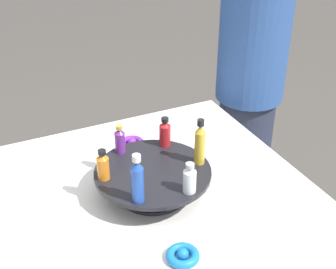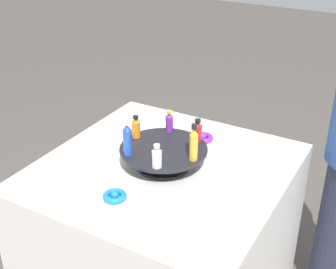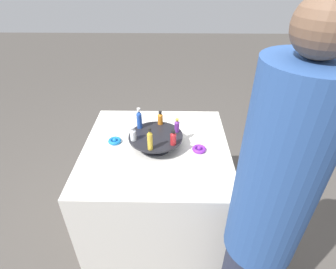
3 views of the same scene
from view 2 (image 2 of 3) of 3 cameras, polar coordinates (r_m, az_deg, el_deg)
party_table at (r=1.96m, az=-0.49°, el=-12.70°), size 0.89×0.89×0.70m
display_stand at (r=1.73m, az=-0.54°, el=-2.41°), size 0.33×0.33×0.08m
bottle_red at (r=1.74m, az=3.62°, el=0.39°), size 0.03×0.03×0.09m
bottle_purple at (r=1.81m, az=0.15°, el=1.56°), size 0.03×0.03×0.09m
bottle_orange at (r=1.78m, az=-3.92°, el=0.88°), size 0.03×0.03×0.09m
bottle_blue at (r=1.65m, az=-4.96°, el=-0.53°), size 0.03×0.03×0.14m
bottle_clear at (r=1.58m, az=-1.37°, el=-2.73°), size 0.03×0.03×0.09m
bottle_gold at (r=1.61m, az=3.15°, el=-1.11°), size 0.03×0.03×0.14m
ribbon_bow_purple at (r=1.94m, az=4.32°, el=-0.38°), size 0.08×0.08×0.03m
ribbon_bow_blue at (r=1.59m, az=-6.52°, el=-7.46°), size 0.08×0.08×0.03m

